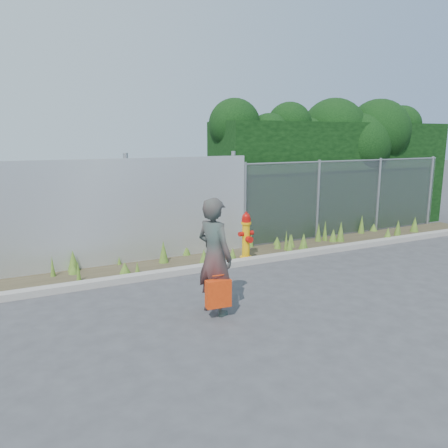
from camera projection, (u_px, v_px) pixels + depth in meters
name	position (u px, v px, depth m)	size (l,w,h in m)	color
ground	(277.00, 295.00, 7.39)	(80.00, 80.00, 0.00)	#3C3C3F
curb	(228.00, 264.00, 8.95)	(16.00, 0.22, 0.12)	gray
weed_strip	(223.00, 252.00, 9.61)	(16.00, 1.32, 0.53)	#3E3523
corrugated_fence	(50.00, 218.00, 8.38)	(8.50, 0.21, 2.30)	silver
chainlink_fence	(349.00, 197.00, 11.67)	(6.50, 0.07, 2.05)	gray
hedge	(335.00, 157.00, 12.50)	(7.48, 2.23, 3.71)	black
fire_hydrant	(246.00, 236.00, 9.44)	(0.35, 0.31, 1.05)	#ECA90C
woman	(215.00, 256.00, 6.50)	(0.64, 0.42, 1.77)	#0E594F
red_tote_bag	(218.00, 293.00, 6.35)	(0.37, 0.14, 0.49)	red
black_shoulder_bag	(214.00, 241.00, 6.58)	(0.25, 0.10, 0.19)	black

